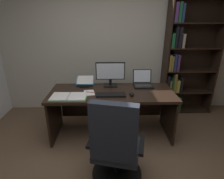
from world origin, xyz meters
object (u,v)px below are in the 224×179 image
object	(u,v)px
desk	(112,101)
reading_stand_with_book	(85,81)
office_chair	(115,150)
laptop	(143,82)
keyboard	(111,95)
computer_mouse	(132,94)
notepad	(89,93)
bookshelf	(183,63)
open_binder	(69,97)
pen	(90,92)
monitor	(110,74)

from	to	relation	value
desk	reading_stand_with_book	xyz separation A→B (m)	(-0.43, 0.23, 0.26)
office_chair	reading_stand_with_book	size ratio (longest dim) A/B	3.76
laptop	keyboard	size ratio (longest dim) A/B	0.73
computer_mouse	notepad	size ratio (longest dim) A/B	0.50
laptop	reading_stand_with_book	distance (m)	0.95
office_chair	laptop	size ratio (longest dim) A/B	3.48
notepad	reading_stand_with_book	bearing A→B (deg)	104.99
bookshelf	open_binder	bearing A→B (deg)	-153.11
notepad	pen	world-z (taller)	pen
office_chair	laptop	xyz separation A→B (m)	(0.50, 1.20, 0.35)
open_binder	pen	distance (m)	0.33
office_chair	pen	world-z (taller)	office_chair
monitor	pen	xyz separation A→B (m)	(-0.30, -0.30, -0.18)
computer_mouse	notepad	distance (m)	0.63
pen	reading_stand_with_book	bearing A→B (deg)	107.95
office_chair	monitor	xyz separation A→B (m)	(-0.04, 1.20, 0.49)
bookshelf	open_binder	xyz separation A→B (m)	(-1.97, -1.00, -0.23)
bookshelf	monitor	size ratio (longest dim) A/B	4.60
computer_mouse	open_binder	xyz separation A→B (m)	(-0.89, -0.05, -0.01)
desk	open_binder	bearing A→B (deg)	-155.35
laptop	notepad	size ratio (longest dim) A/B	1.46
laptop	desk	bearing A→B (deg)	-161.24
office_chair	monitor	size ratio (longest dim) A/B	2.30
bookshelf	keyboard	bearing A→B (deg)	-145.49
notepad	open_binder	bearing A→B (deg)	-151.15
computer_mouse	reading_stand_with_book	world-z (taller)	reading_stand_with_book
keyboard	open_binder	world-z (taller)	same
reading_stand_with_book	notepad	distance (m)	0.37
notepad	pen	distance (m)	0.02
office_chair	laptop	bearing A→B (deg)	80.57
office_chair	bookshelf	bearing A→B (deg)	65.43
computer_mouse	reading_stand_with_book	size ratio (longest dim) A/B	0.37
computer_mouse	bookshelf	bearing A→B (deg)	41.28
desk	monitor	size ratio (longest dim) A/B	4.03
office_chair	notepad	distance (m)	1.01
reading_stand_with_book	monitor	bearing A→B (deg)	-7.80
keyboard	reading_stand_with_book	size ratio (longest dim) A/B	1.48
pen	desk	bearing A→B (deg)	22.27
desk	keyboard	size ratio (longest dim) A/B	4.46
laptop	open_binder	world-z (taller)	laptop
desk	laptop	size ratio (longest dim) A/B	6.10
open_binder	laptop	bearing A→B (deg)	23.33
laptop	computer_mouse	distance (m)	0.47
keyboard	open_binder	distance (m)	0.59
office_chair	reading_stand_with_book	bearing A→B (deg)	122.85
open_binder	pen	world-z (taller)	open_binder
bookshelf	monitor	world-z (taller)	bookshelf
open_binder	notepad	xyz separation A→B (m)	(0.27, 0.15, -0.01)
office_chair	reading_stand_with_book	distance (m)	1.38
bookshelf	keyboard	size ratio (longest dim) A/B	5.09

